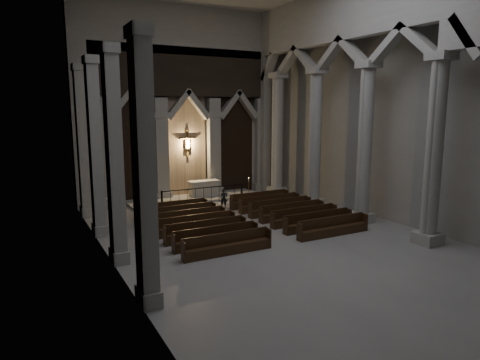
{
  "coord_description": "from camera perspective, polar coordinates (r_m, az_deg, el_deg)",
  "views": [
    {
      "loc": [
        -9.96,
        -14.38,
        5.83
      ],
      "look_at": [
        -0.75,
        3.0,
        2.47
      ],
      "focal_mm": 32.0,
      "sensor_mm": 36.0,
      "label": 1
    }
  ],
  "objects": [
    {
      "name": "room",
      "position": [
        17.58,
        7.0,
        15.42
      ],
      "size": [
        24.0,
        24.1,
        12.0
      ],
      "color": "#9A9792",
      "rests_on": "ground"
    },
    {
      "name": "sanctuary_wall",
      "position": [
        27.78,
        -7.03,
        11.25
      ],
      "size": [
        14.0,
        0.77,
        12.0
      ],
      "color": "#A9A69D",
      "rests_on": "ground"
    },
    {
      "name": "right_arcade",
      "position": [
        22.13,
        17.1,
        14.47
      ],
      "size": [
        1.0,
        24.0,
        12.0
      ],
      "color": "#A9A69D",
      "rests_on": "ground"
    },
    {
      "name": "left_pilasters",
      "position": [
        18.27,
        -17.68,
        3.21
      ],
      "size": [
        0.6,
        13.0,
        8.03
      ],
      "color": "#A9A69D",
      "rests_on": "ground"
    },
    {
      "name": "sanctuary_step",
      "position": [
        27.5,
        -6.06,
        -2.43
      ],
      "size": [
        8.5,
        2.6,
        0.15
      ],
      "primitive_type": "cube",
      "color": "#A9A69D",
      "rests_on": "ground"
    },
    {
      "name": "altar",
      "position": [
        27.75,
        -4.85,
        -1.08
      ],
      "size": [
        1.97,
        0.79,
        1.0
      ],
      "color": "#BAB4A4",
      "rests_on": "sanctuary_step"
    },
    {
      "name": "altar_rail",
      "position": [
        26.06,
        -4.88,
        -1.69
      ],
      "size": [
        5.34,
        0.09,
        1.05
      ],
      "color": "black",
      "rests_on": "ground"
    },
    {
      "name": "candle_stand_left",
      "position": [
        25.07,
        -11.77,
        -2.98
      ],
      "size": [
        0.26,
        0.26,
        1.53
      ],
      "color": "#A97034",
      "rests_on": "ground"
    },
    {
      "name": "candle_stand_right",
      "position": [
        27.3,
        1.16,
        -1.81
      ],
      "size": [
        0.24,
        0.24,
        1.4
      ],
      "color": "#A97034",
      "rests_on": "ground"
    },
    {
      "name": "pews",
      "position": [
        21.36,
        0.92,
        -5.36
      ],
      "size": [
        9.24,
        7.03,
        0.86
      ],
      "color": "black",
      "rests_on": "ground"
    },
    {
      "name": "worshipper",
      "position": [
        25.07,
        -2.18,
        -2.46
      ],
      "size": [
        0.47,
        0.39,
        1.11
      ],
      "primitive_type": "imported",
      "rotation": [
        0.0,
        0.0,
        -0.35
      ],
      "color": "black",
      "rests_on": "ground"
    }
  ]
}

